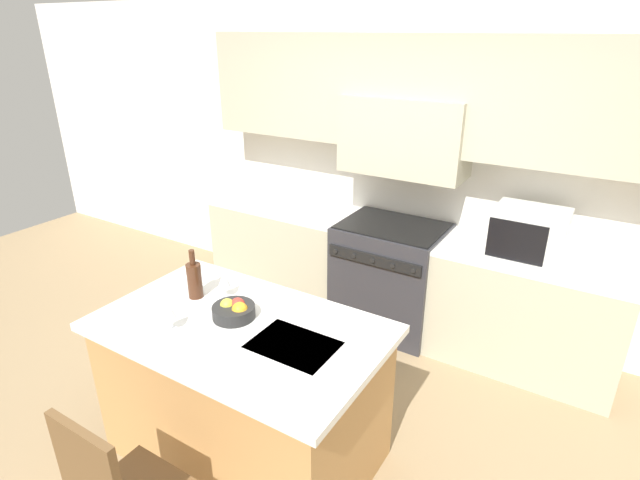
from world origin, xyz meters
The scene contains 10 objects.
ground_plane centered at (0.00, 0.00, 0.00)m, with size 10.00×10.00×0.00m, color #997F5B.
back_cabinetry centered at (0.00, 2.03, 1.60)m, with size 10.00×0.46×2.70m.
back_counter centered at (0.00, 1.78, 0.46)m, with size 3.55×0.62×0.91m.
range_stove centered at (0.00, 1.76, 0.47)m, with size 0.86×0.70×0.94m.
microwave centered at (1.03, 1.78, 1.09)m, with size 0.49×0.41×0.35m.
kitchen_island centered at (-0.12, -0.03, 0.47)m, with size 1.61×0.98×0.92m.
wine_bottle centered at (-0.55, 0.08, 1.04)m, with size 0.09×0.09×0.31m.
wine_glass_near centered at (-0.40, -0.26, 1.04)m, with size 0.07×0.07×0.17m.
wine_glass_far centered at (-0.40, 0.17, 1.04)m, with size 0.07×0.07×0.17m.
fruit_bowl centered at (-0.20, 0.02, 0.97)m, with size 0.24×0.24×0.11m.
Camera 1 is at (1.49, -1.79, 2.43)m, focal length 28.00 mm.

